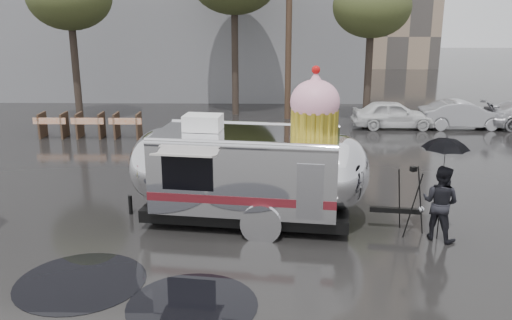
{
  "coord_description": "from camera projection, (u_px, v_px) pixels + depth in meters",
  "views": [
    {
      "loc": [
        1.49,
        -11.14,
        5.09
      ],
      "look_at": [
        1.26,
        1.28,
        1.56
      ],
      "focal_mm": 38.0,
      "sensor_mm": 36.0,
      "label": 1
    }
  ],
  "objects": [
    {
      "name": "airstream_trailer",
      "position": [
        251.0,
        168.0,
        12.95
      ],
      "size": [
        7.2,
        3.03,
        3.9
      ],
      "rotation": [
        0.0,
        0.0,
        -0.14
      ],
      "color": "silver",
      "rests_on": "ground"
    },
    {
      "name": "utility_pole",
      "position": [
        289.0,
        17.0,
        24.29
      ],
      "size": [
        1.6,
        0.28,
        9.0
      ],
      "color": "#473323",
      "rests_on": "ground"
    },
    {
      "name": "tripod",
      "position": [
        411.0,
        193.0,
        12.37
      ],
      "size": [
        0.67,
        0.61,
        1.62
      ],
      "rotation": [
        0.0,
        0.0,
        0.43
      ],
      "color": "black",
      "rests_on": "ground"
    },
    {
      "name": "puddles",
      "position": [
        36.0,
        273.0,
        10.71
      ],
      "size": [
        9.13,
        4.75,
        0.01
      ],
      "color": "black",
      "rests_on": "ground"
    },
    {
      "name": "tree_right",
      "position": [
        372.0,
        7.0,
        23.15
      ],
      "size": [
        3.36,
        3.36,
        6.42
      ],
      "color": "#382D26",
      "rests_on": "ground"
    },
    {
      "name": "barricade_row",
      "position": [
        90.0,
        125.0,
        21.67
      ],
      "size": [
        4.3,
        0.8,
        1.0
      ],
      "color": "#473323",
      "rests_on": "ground"
    },
    {
      "name": "parked_cars",
      "position": [
        505.0,
        112.0,
        23.27
      ],
      "size": [
        13.2,
        1.9,
        1.5
      ],
      "color": "silver",
      "rests_on": "ground"
    },
    {
      "name": "ground",
      "position": [
        199.0,
        242.0,
        12.13
      ],
      "size": [
        120.0,
        120.0,
        0.0
      ],
      "primitive_type": "plane",
      "color": "black",
      "rests_on": "ground"
    },
    {
      "name": "umbrella_black",
      "position": [
        445.0,
        155.0,
        11.79
      ],
      "size": [
        1.23,
        1.23,
        2.39
      ],
      "color": "black",
      "rests_on": "ground"
    },
    {
      "name": "person_right",
      "position": [
        440.0,
        203.0,
        12.09
      ],
      "size": [
        0.93,
        0.88,
        1.73
      ],
      "primitive_type": "imported",
      "rotation": [
        0.0,
        0.0,
        2.45
      ],
      "color": "black",
      "rests_on": "ground"
    }
  ]
}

